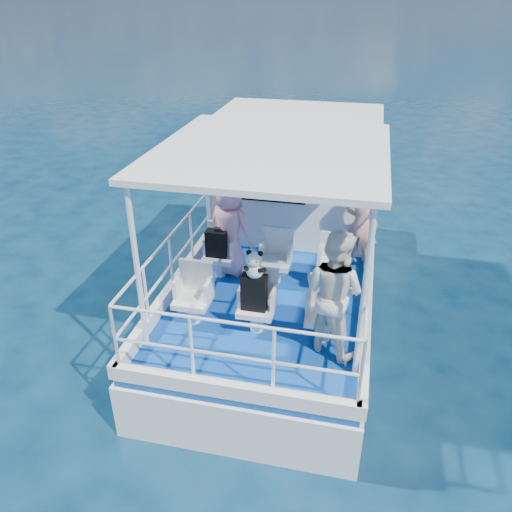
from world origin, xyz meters
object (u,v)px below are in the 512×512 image
at_px(backpack_center, 254,292).
at_px(passenger_stbd_aft, 334,292).
at_px(passenger_port_fwd, 229,229).
at_px(panda, 255,264).

bearing_deg(backpack_center, passenger_stbd_aft, -5.90).
bearing_deg(passenger_port_fwd, backpack_center, 136.12).
xyz_separation_m(passenger_port_fwd, passenger_stbd_aft, (1.76, -1.60, 0.06)).
xyz_separation_m(passenger_stbd_aft, panda, (-1.01, 0.08, 0.22)).
bearing_deg(passenger_port_fwd, passenger_stbd_aft, 157.50).
xyz_separation_m(passenger_stbd_aft, backpack_center, (-1.02, 0.11, -0.21)).
height_order(passenger_port_fwd, panda, passenger_port_fwd).
relative_size(backpack_center, panda, 1.30).
xyz_separation_m(backpack_center, panda, (0.01, -0.03, 0.44)).
distance_m(passenger_stbd_aft, backpack_center, 1.05).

